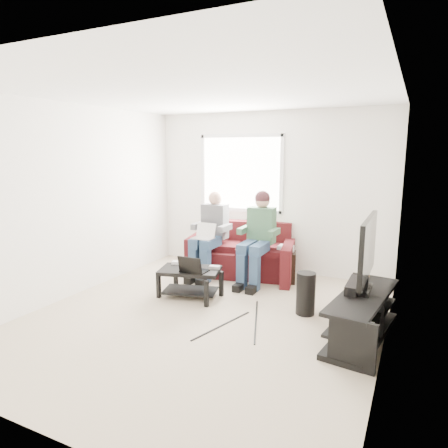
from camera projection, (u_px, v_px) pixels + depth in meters
The scene contains 26 objects.
floor at pixel (203, 318), 4.79m from camera, with size 4.50×4.50×0.00m, color #BBAA91.
ceiling at pixel (201, 92), 4.31m from camera, with size 4.50×4.50×0.00m, color white.
wall_back at pixel (269, 192), 6.54m from camera, with size 4.50×4.50×0.00m, color white.
wall_front at pixel (32, 258), 2.56m from camera, with size 4.50×4.50×0.00m, color white.
wall_left at pixel (73, 201), 5.41m from camera, with size 4.50×4.50×0.00m, color white.
wall_right at pixel (391, 225), 3.69m from camera, with size 4.50×4.50×0.00m, color white.
window at pixel (241, 173), 6.69m from camera, with size 1.48×0.04×1.28m.
sofa at pixel (241, 255), 6.47m from camera, with size 1.92×1.11×0.82m.
person_left at pixel (210, 231), 6.30m from camera, with size 0.40×0.70×1.34m.
person_right at pixel (258, 231), 5.96m from camera, with size 0.40×0.71×1.38m.
laptop_silver at pixel (203, 235), 6.10m from camera, with size 0.32×0.22×0.24m, color silver, non-canonical shape.
coffee_table at pixel (190, 276), 5.43m from camera, with size 0.90×0.68×0.40m.
laptop_black at pixel (194, 263), 5.26m from camera, with size 0.34×0.24×0.24m, color black, non-canonical shape.
controller_a at pixel (177, 263), 5.63m from camera, with size 0.14×0.09×0.04m, color silver.
controller_b at pixel (190, 263), 5.61m from camera, with size 0.14×0.09×0.04m, color black.
controller_c at pixel (215, 267), 5.41m from camera, with size 0.14×0.09×0.04m, color gray.
tv_stand at pixel (362, 318), 4.26m from camera, with size 0.63×1.51×0.48m.
tv at pixel (367, 250), 4.21m from camera, with size 0.12×1.10×0.81m.
soundbar at pixel (354, 285), 4.34m from camera, with size 0.12×0.50×0.10m, color black.
drink_cup at pixel (366, 272), 4.78m from camera, with size 0.08×0.08×0.12m, color #A77647.
console_white at pixel (357, 327), 3.89m from camera, with size 0.30×0.22×0.06m, color silver.
console_grey at pixel (366, 302), 4.51m from camera, with size 0.34×0.26×0.08m, color gray.
console_black at pixel (362, 313), 4.20m from camera, with size 0.38×0.30×0.07m, color black.
subwoofer at pixel (306, 293), 4.86m from camera, with size 0.23×0.23×0.53m, color black.
keyboard_floor at pixel (337, 339), 4.23m from camera, with size 0.14×0.42×0.02m, color black.
end_table at pixel (285, 265), 6.08m from camera, with size 0.31×0.31×0.56m.
Camera 1 is at (2.20, -3.94, 1.98)m, focal length 32.00 mm.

